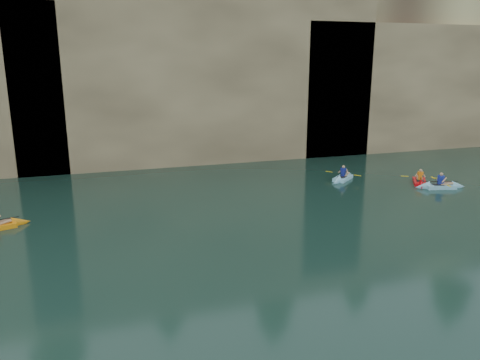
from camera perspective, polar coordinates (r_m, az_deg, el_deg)
name	(u,v)px	position (r m, az deg, el deg)	size (l,w,h in m)	color
ground	(349,354)	(12.28, 13.16, -19.94)	(160.00, 160.00, 0.00)	black
cliff	(160,71)	(39.00, -9.73, 12.93)	(70.00, 16.00, 12.00)	tan
cliff_slab_center	(206,78)	(32.10, -4.18, 12.29)	(24.00, 2.40, 11.40)	tan
cliff_slab_east	(450,85)	(41.62, 24.21, 10.49)	(26.00, 2.40, 9.84)	tan
sea_cave_center	(118,145)	(31.03, -14.61, 4.18)	(3.50, 1.00, 3.20)	black
sea_cave_east	(316,126)	(34.55, 9.29, 6.55)	(5.00, 1.00, 4.50)	black
kayaker_ltblue_near	(440,186)	(28.02, 23.21, -0.67)	(2.89, 2.16, 1.11)	#87C6E2
kayaker_red_far	(420,181)	(28.71, 21.06, -0.14)	(2.09, 2.75, 1.05)	red
kayaker_ltblue_mid	(343,178)	(28.25, 12.43, 0.29)	(2.63, 2.34, 1.09)	#98DDFF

